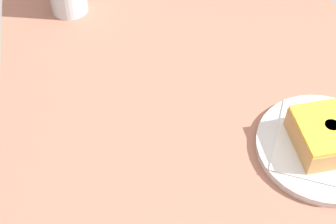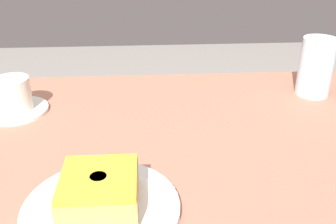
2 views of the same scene
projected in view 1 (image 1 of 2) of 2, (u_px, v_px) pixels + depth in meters
The scene contains 4 objects.
table at pixel (214, 186), 0.86m from camera, with size 1.09×0.69×0.74m.
plate_glazed_square at pixel (323, 147), 0.80m from camera, with size 0.22×0.22×0.01m, color silver.
napkin_glazed_square at pixel (325, 144), 0.79m from camera, with size 0.15×0.15×0.00m, color white.
donut_glazed_square at pixel (328, 134), 0.77m from camera, with size 0.10×0.10×0.05m.
Camera 1 is at (-0.44, 0.17, 1.39)m, focal length 53.48 mm.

